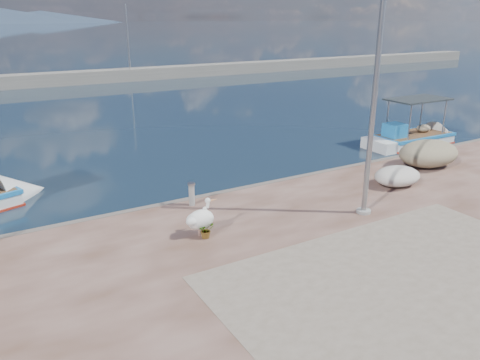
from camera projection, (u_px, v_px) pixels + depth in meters
name	position (u px, v px, depth m)	size (l,w,h in m)	color
ground	(313.00, 267.00, 12.32)	(1400.00, 1400.00, 0.00)	#162635
quay_patch	(437.00, 295.00, 10.19)	(9.00, 7.00, 0.01)	gray
breakwater	(49.00, 79.00, 44.71)	(120.00, 2.20, 7.50)	gray
boat_right	(412.00, 140.00, 24.17)	(5.78, 1.99, 2.77)	white
pelican	(201.00, 219.00, 12.87)	(1.09, 0.68, 1.03)	tan
lamp_post	(373.00, 107.00, 13.44)	(0.44, 0.96, 7.00)	gray
bollard_near	(192.00, 193.00, 14.96)	(0.25, 0.25, 0.76)	gray
potted_plant	(206.00, 230.00, 12.80)	(0.43, 0.37, 0.48)	#33722D
net_pile_c	(428.00, 153.00, 18.91)	(2.69, 1.92, 1.06)	tan
net_pile_d	(397.00, 176.00, 16.79)	(1.81, 1.36, 0.68)	silver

